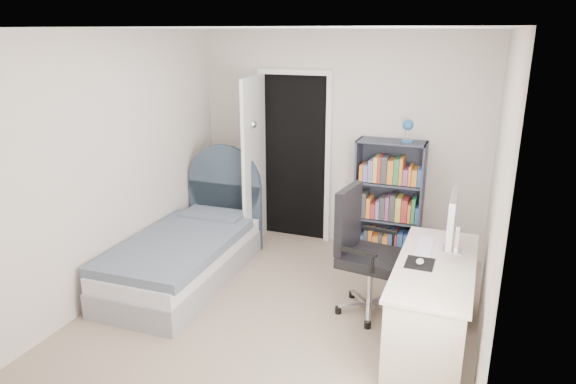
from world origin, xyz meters
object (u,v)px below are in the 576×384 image
(nightstand, at_px, (237,203))
(desk, at_px, (433,300))
(bed, at_px, (187,252))
(office_chair, at_px, (362,245))
(bookcase, at_px, (389,203))
(floor_lamp, at_px, (252,197))

(nightstand, xyz_separation_m, desk, (2.58, -1.62, 0.00))
(bed, distance_m, office_chair, 1.87)
(nightstand, bearing_deg, bookcase, 1.25)
(bed, relative_size, bookcase, 1.29)
(bed, bearing_deg, nightstand, 93.20)
(bookcase, relative_size, desk, 1.06)
(desk, xyz_separation_m, office_chair, (-0.68, 0.32, 0.24))
(floor_lamp, xyz_separation_m, desk, (2.21, -1.28, -0.23))
(nightstand, height_order, desk, desk)
(desk, bearing_deg, bookcase, 112.05)
(bed, distance_m, desk, 2.53)
(bed, height_order, desk, bed)
(nightstand, relative_size, bookcase, 0.38)
(nightstand, bearing_deg, bed, -86.80)
(nightstand, height_order, floor_lamp, floor_lamp)
(bookcase, height_order, desk, bookcase)
(bed, height_order, bookcase, bookcase)
(desk, distance_m, office_chair, 0.79)
(bed, xyz_separation_m, nightstand, (-0.07, 1.31, 0.12))
(nightstand, bearing_deg, floor_lamp, -42.75)
(nightstand, bearing_deg, office_chair, -34.24)
(bed, bearing_deg, desk, -7.17)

